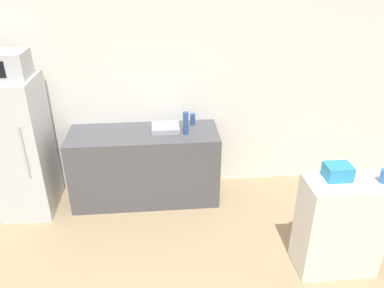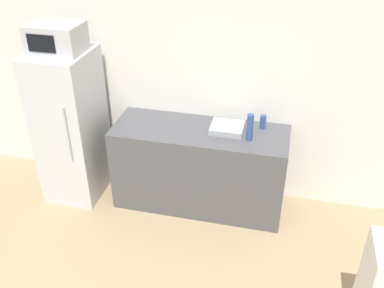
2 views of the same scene
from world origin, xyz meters
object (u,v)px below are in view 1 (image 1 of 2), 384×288
refrigerator (21,147)px  bottle_short (193,119)px  bottle_tall (186,123)px  basket (338,172)px  microwave (2,65)px

refrigerator → bottle_short: 2.01m
bottle_tall → basket: size_ratio=1.18×
bottle_tall → basket: bearing=-43.6°
basket → microwave: bearing=159.2°
microwave → basket: (3.15, -1.20, -0.73)m
bottle_short → refrigerator: bearing=-172.2°
microwave → basket: bearing=-20.8°
refrigerator → basket: bearing=-20.9°
basket → bottle_short: bearing=128.4°
refrigerator → basket: 3.38m
refrigerator → bottle_tall: 1.89m
refrigerator → basket: (3.15, -1.20, 0.23)m
bottle_short → bottle_tall: bearing=-111.9°
microwave → bottle_short: (1.99, 0.27, -0.79)m
microwave → bottle_short: size_ratio=3.54×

